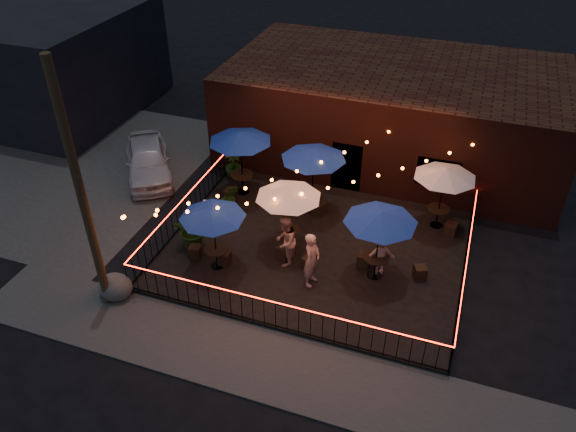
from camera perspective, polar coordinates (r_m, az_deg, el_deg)
name	(u,v)px	position (r m, az deg, el deg)	size (l,w,h in m)	color
ground	(297,288)	(18.36, 0.95, -7.29)	(110.00, 110.00, 0.00)	black
patio	(316,249)	(19.76, 2.81, -3.39)	(10.00, 8.00, 0.15)	black
sidewalk	(260,362)	(16.25, -2.85, -14.59)	(18.00, 2.50, 0.05)	#3B3A37
parking_lot	(67,166)	(26.46, -21.54, 4.78)	(11.00, 12.00, 0.02)	#3B3A37
brick_building	(393,111)	(25.28, 10.61, 10.45)	(14.00, 8.00, 4.00)	#36160E
background_building	(20,56)	(32.67, -25.60, 14.43)	(12.00, 9.00, 5.00)	black
utility_pole	(82,196)	(16.37, -20.22, 1.90)	(0.26, 0.26, 8.00)	#372B16
fence_front	(275,315)	(16.55, -1.28, -10.05)	(10.00, 0.04, 1.04)	black
fence_left	(187,208)	(21.05, -10.25, 0.76)	(0.04, 8.00, 1.04)	black
fence_right	(465,268)	(18.95, 17.52, -5.03)	(0.04, 8.00, 1.04)	black
festoon_lights	(285,190)	(18.34, -0.26, 2.65)	(10.02, 8.72, 1.32)	#E15511
cafe_table_0	(212,214)	(17.77, -7.70, 0.24)	(2.70, 2.70, 2.36)	black
cafe_table_1	(240,138)	(21.41, -4.88, 7.94)	(2.45, 2.45, 2.68)	black
cafe_table_2	(288,194)	(18.40, 0.05, 2.29)	(2.59, 2.59, 2.45)	black
cafe_table_3	(314,155)	(20.26, 2.61, 6.23)	(2.57, 2.57, 2.65)	black
cafe_table_4	(381,218)	(17.35, 9.41, -0.21)	(2.94, 2.94, 2.55)	black
cafe_table_5	(445,174)	(20.25, 15.70, 4.15)	(2.83, 2.83, 2.43)	black
bistro_chair_0	(195,252)	(19.41, -9.39, -3.61)	(0.39, 0.39, 0.46)	black
bistro_chair_1	(224,258)	(18.99, -6.50, -4.28)	(0.40, 0.40, 0.48)	black
bistro_chair_2	(231,195)	(22.04, -5.83, 2.14)	(0.43, 0.43, 0.51)	black
bistro_chair_3	(275,204)	(21.47, -1.37, 1.23)	(0.39, 0.39, 0.46)	black
bistro_chair_4	(284,252)	(19.09, -0.43, -3.71)	(0.42, 0.42, 0.50)	black
bistro_chair_5	(308,263)	(18.75, 2.06, -4.75)	(0.36, 0.36, 0.43)	black
bistro_chair_6	(319,208)	(21.21, 3.20, 0.79)	(0.43, 0.43, 0.51)	black
bistro_chair_7	(361,214)	(21.15, 7.44, 0.22)	(0.34, 0.34, 0.40)	black
bistro_chair_8	(364,260)	(18.96, 7.73, -4.48)	(0.40, 0.40, 0.48)	black
bistro_chair_9	(420,272)	(18.85, 13.25, -5.59)	(0.38, 0.38, 0.45)	black
bistro_chair_10	(399,221)	(20.98, 11.20, -0.51)	(0.35, 0.35, 0.42)	black
bistro_chair_11	(451,229)	(20.98, 16.21, -1.27)	(0.41, 0.41, 0.48)	black
patron_a	(312,260)	(17.70, 2.43, -4.45)	(0.70, 0.46, 1.93)	tan
patron_b	(285,241)	(18.48, -0.27, -2.56)	(0.90, 0.70, 1.86)	tan
patron_c	(380,254)	(18.42, 9.36, -3.84)	(1.01, 0.58, 1.57)	#D2B48D
potted_shrub_a	(194,230)	(19.63, -9.57, -1.41)	(1.24, 1.07, 1.38)	#143F0C
potted_shrub_b	(230,198)	(21.22, -5.92, 1.83)	(0.68, 0.54, 1.23)	#10360F
potted_shrub_c	(234,164)	(23.33, -5.56, 5.25)	(0.70, 0.70, 1.25)	#1B3F12
cooler	(212,215)	(20.59, -7.73, 0.07)	(0.79, 0.61, 0.96)	#063EBE
boulder	(115,287)	(18.63, -17.15, -6.90)	(1.00, 0.85, 0.78)	#494843
car_white	(148,160)	(24.28, -14.06, 5.54)	(1.77, 4.41, 1.50)	silver
car_silver	(81,107)	(29.81, -20.27, 10.31)	(1.72, 4.93, 1.62)	#A7A7AF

